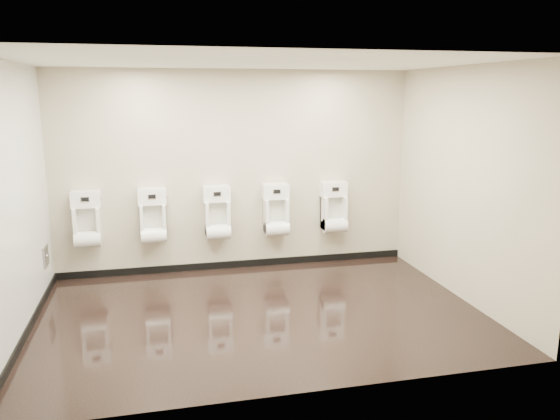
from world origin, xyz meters
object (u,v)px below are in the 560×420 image
Objects in this scene: urinal_2 at (217,217)px; urinal_4 at (334,211)px; access_panel at (46,256)px; urinal_1 at (153,220)px; urinal_0 at (87,223)px; urinal_3 at (276,214)px.

urinal_2 is 1.00× the size of urinal_4.
access_panel is 0.35× the size of urinal_1.
urinal_2 is (1.72, 0.00, 0.00)m from urinal_0.
urinal_4 is at bearing 0.00° from urinal_2.
urinal_2 and urinal_4 have the same top height.
urinal_1 is at bearing 180.00° from urinal_4.
urinal_4 is (1.70, 0.00, 0.00)m from urinal_2.
urinal_0 is at bearing 180.00° from urinal_4.
urinal_0 is 0.85m from urinal_1.
urinal_0 and urinal_1 have the same top height.
urinal_1 is 2.58m from urinal_4.
urinal_2 is at bearing 0.00° from urinal_0.
urinal_4 is at bearing 0.00° from urinal_3.
urinal_1 is (0.85, 0.00, 0.00)m from urinal_0.
urinal_0 is at bearing 180.00° from urinal_3.
urinal_0 is at bearing 180.00° from urinal_2.
urinal_2 is at bearing 180.00° from urinal_4.
urinal_4 is at bearing 0.00° from urinal_1.
urinal_0 is 2.56m from urinal_3.
urinal_2 is 1.70m from urinal_4.
access_panel is 3.07m from urinal_3.
urinal_4 is at bearing 6.19° from access_panel.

